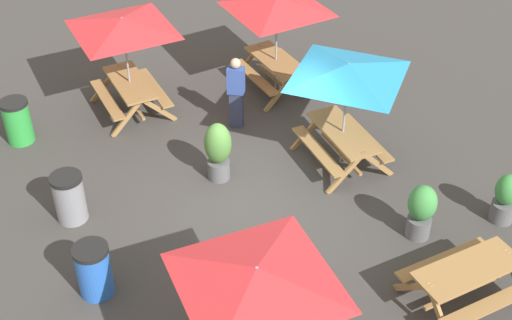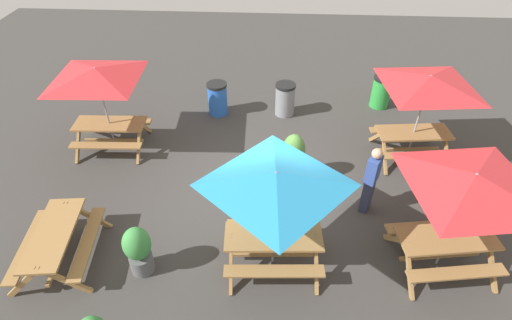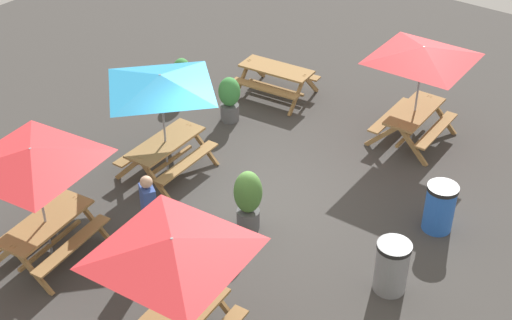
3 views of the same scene
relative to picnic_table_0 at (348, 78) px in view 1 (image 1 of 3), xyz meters
The scene contains 13 objects.
ground_plane 2.69m from the picnic_table_0, 99.73° to the left, with size 24.94×24.94×0.00m, color #3D3A38.
picnic_table_0 is the anchor object (origin of this frame).
picnic_table_1 3.19m from the picnic_table_0, ahead, with size 2.80×2.80×2.34m.
picnic_table_2 5.53m from the picnic_table_0, 141.00° to the left, with size 2.83×2.83×2.34m.
picnic_table_3 4.33m from the picnic_table_0, behind, with size 1.71×1.95×0.81m.
picnic_table_4 4.92m from the picnic_table_0, 46.08° to the left, with size 2.81×2.81×2.34m.
trash_bin_blue 5.82m from the picnic_table_0, 108.35° to the left, with size 0.59×0.59×0.98m.
trash_bin_gray 5.62m from the picnic_table_0, 87.77° to the left, with size 0.59×0.59×0.98m.
trash_bin_green 6.95m from the picnic_table_0, 62.73° to the left, with size 0.59×0.59×0.98m.
potted_plant_0 2.85m from the picnic_table_0, behind, with size 0.51×0.51×1.11m.
potted_plant_1 2.84m from the picnic_table_0, 80.81° to the left, with size 0.54×0.54×1.27m.
potted_plant_2 3.62m from the picnic_table_0, 143.10° to the right, with size 0.45×0.45×1.02m.
person_standing 2.76m from the picnic_table_0, 37.68° to the left, with size 0.37×0.42×1.67m.
Camera 1 is at (-9.97, 3.98, 8.84)m, focal length 50.00 mm.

